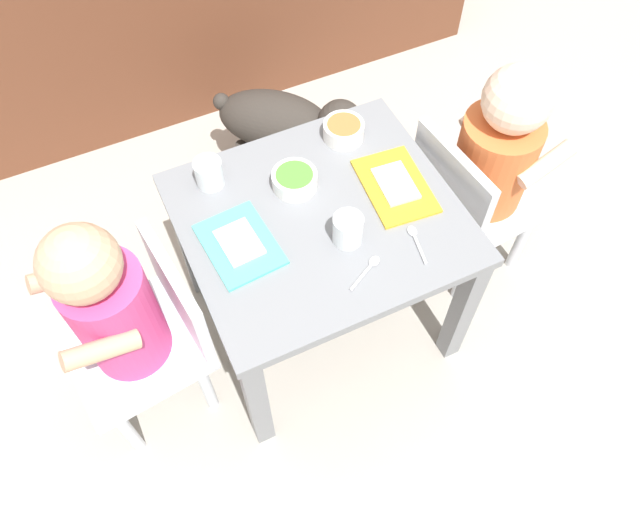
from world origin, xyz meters
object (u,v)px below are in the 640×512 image
at_px(food_tray_left, 240,244).
at_px(seated_child_right, 493,157).
at_px(veggie_bowl_far, 344,130).
at_px(spoon_by_left_tray, 416,240).
at_px(dining_table, 320,237).
at_px(water_cup_right, 209,174).
at_px(seated_child_left, 119,311).
at_px(food_tray_right, 395,185).
at_px(cereal_bowl_left_side, 295,180).
at_px(dog, 287,123).
at_px(spoon_by_right_tray, 367,269).
at_px(water_cup_left, 348,231).

bearing_deg(food_tray_left, seated_child_right, 0.48).
xyz_separation_m(veggie_bowl_far, spoon_by_left_tray, (0.00, -0.33, -0.02)).
distance_m(dining_table, water_cup_right, 0.28).
bearing_deg(water_cup_right, seated_child_left, -142.18).
distance_m(dining_table, food_tray_right, 0.20).
height_order(dining_table, spoon_by_left_tray, spoon_by_left_tray).
height_order(food_tray_right, spoon_by_left_tray, food_tray_right).
xyz_separation_m(dining_table, spoon_by_left_tray, (0.15, -0.15, 0.08)).
distance_m(cereal_bowl_left_side, spoon_by_left_tray, 0.30).
height_order(dining_table, food_tray_right, food_tray_right).
bearing_deg(food_tray_right, spoon_by_left_tray, -102.27).
height_order(dog, food_tray_left, food_tray_left).
relative_size(water_cup_right, spoon_by_right_tray, 0.70).
distance_m(water_cup_left, spoon_by_right_tray, 0.09).
height_order(veggie_bowl_far, spoon_by_right_tray, veggie_bowl_far).
bearing_deg(spoon_by_left_tray, veggie_bowl_far, 90.64).
height_order(seated_child_left, dog, seated_child_left).
height_order(dining_table, dog, dining_table).
xyz_separation_m(dog, spoon_by_left_tray, (0.02, -0.66, 0.24)).
bearing_deg(spoon_by_left_tray, cereal_bowl_left_side, 124.31).
bearing_deg(water_cup_right, food_tray_right, -27.02).
bearing_deg(seated_child_right, water_cup_left, -168.75).
height_order(seated_child_right, water_cup_right, seated_child_right).
xyz_separation_m(water_cup_right, spoon_by_left_tray, (0.33, -0.33, -0.03)).
relative_size(dining_table, food_tray_right, 2.76).
relative_size(water_cup_right, cereal_bowl_left_side, 0.65).
xyz_separation_m(water_cup_left, veggie_bowl_far, (0.12, 0.27, -0.01)).
relative_size(dog, spoon_by_right_tray, 4.32).
xyz_separation_m(food_tray_right, spoon_by_left_tray, (-0.03, -0.15, -0.00)).
relative_size(water_cup_left, water_cup_right, 1.05).
height_order(seated_child_left, spoon_by_left_tray, seated_child_left).
distance_m(dog, spoon_by_right_tray, 0.73).
relative_size(food_tray_right, water_cup_right, 3.26).
height_order(dog, veggie_bowl_far, veggie_bowl_far).
bearing_deg(dog, food_tray_left, -121.90).
distance_m(food_tray_right, spoon_by_left_tray, 0.15).
xyz_separation_m(water_cup_right, veggie_bowl_far, (0.33, -0.00, -0.01)).
bearing_deg(dog, water_cup_left, -100.39).
bearing_deg(spoon_by_right_tray, seated_child_left, 163.83).
bearing_deg(food_tray_left, food_tray_right, 0.00).
xyz_separation_m(seated_child_left, food_tray_right, (0.64, 0.03, 0.03)).
bearing_deg(seated_child_left, spoon_by_right_tray, -16.17).
distance_m(seated_child_right, spoon_by_left_tray, 0.34).
relative_size(food_tray_left, cereal_bowl_left_side, 1.92).
bearing_deg(food_tray_left, dog, 58.10).
height_order(seated_child_left, spoon_by_right_tray, seated_child_left).
xyz_separation_m(seated_child_left, spoon_by_left_tray, (0.61, -0.12, 0.03)).
bearing_deg(veggie_bowl_far, dining_table, -128.66).
bearing_deg(cereal_bowl_left_side, seated_child_left, -164.07).
height_order(water_cup_right, veggie_bowl_far, water_cup_right).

